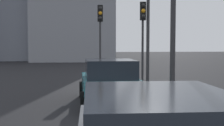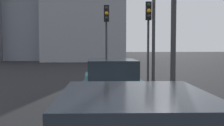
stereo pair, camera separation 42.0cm
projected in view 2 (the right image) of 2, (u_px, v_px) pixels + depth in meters
car_teal_lead at (112, 83)px, 10.71m from camera, size 4.18×2.18×1.57m
traffic_light_near_left at (148, 26)px, 14.98m from camera, size 0.32×0.29×4.20m
traffic_light_near_right at (106, 27)px, 16.67m from camera, size 0.32×0.29×4.25m
building_facade_center at (28, 8)px, 42.45m from camera, size 10.48×10.37×14.44m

